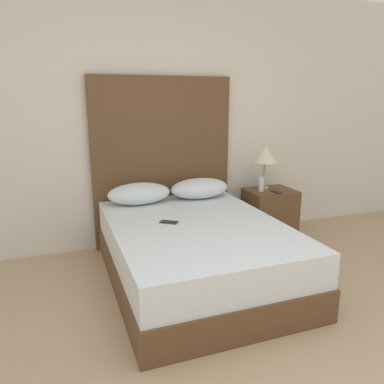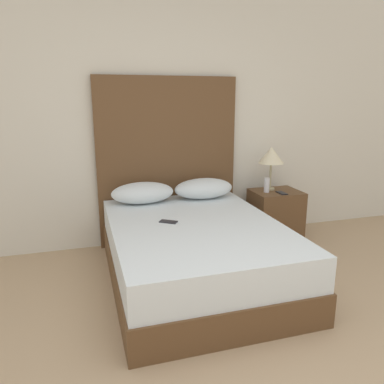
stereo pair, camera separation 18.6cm
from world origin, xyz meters
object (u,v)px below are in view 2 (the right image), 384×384
object	(u,v)px
bed	(195,252)
phone_on_nightstand	(282,193)
phone_on_bed	(168,222)
nightstand	(275,216)
table_lamp	(271,156)

from	to	relation	value
bed	phone_on_nightstand	world-z (taller)	phone_on_nightstand
bed	phone_on_nightstand	distance (m)	1.33
phone_on_bed	nightstand	world-z (taller)	nightstand
nightstand	table_lamp	bearing A→B (deg)	114.25
phone_on_bed	bed	bearing A→B (deg)	-21.41
bed	nightstand	world-z (taller)	nightstand
bed	phone_on_bed	bearing A→B (deg)	158.59
bed	phone_on_bed	distance (m)	0.36
bed	table_lamp	xyz separation A→B (m)	(1.11, 0.76, 0.69)
phone_on_bed	table_lamp	distance (m)	1.55
phone_on_bed	table_lamp	bearing A→B (deg)	26.99
bed	nightstand	bearing A→B (deg)	30.38
bed	phone_on_bed	world-z (taller)	phone_on_bed
bed	table_lamp	bearing A→B (deg)	34.37
bed	phone_on_bed	size ratio (longest dim) A/B	11.96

